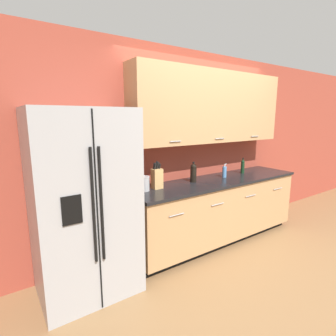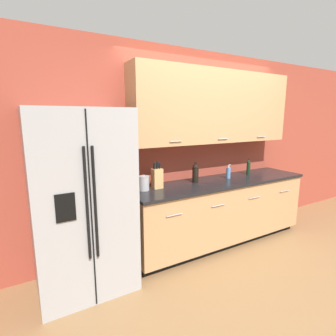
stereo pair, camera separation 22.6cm
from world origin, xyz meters
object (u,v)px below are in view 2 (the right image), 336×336
(refrigerator, at_px, (82,202))
(oil_bottle, at_px, (248,167))
(soap_dispenser, at_px, (228,173))
(knife_block, at_px, (157,178))
(steel_canister, at_px, (144,183))
(wine_bottle, at_px, (195,173))

(refrigerator, height_order, oil_bottle, refrigerator)
(soap_dispenser, distance_m, oil_bottle, 0.43)
(knife_block, xyz_separation_m, steel_canister, (-0.17, -0.00, -0.04))
(wine_bottle, bearing_deg, soap_dispenser, -4.92)
(refrigerator, xyz_separation_m, knife_block, (0.91, 0.13, 0.11))
(oil_bottle, relative_size, steel_canister, 1.27)
(steel_canister, bearing_deg, refrigerator, -170.32)
(wine_bottle, distance_m, oil_bottle, 0.97)
(oil_bottle, bearing_deg, knife_block, 179.98)
(refrigerator, distance_m, steel_canister, 0.75)
(knife_block, height_order, steel_canister, knife_block)
(soap_dispenser, bearing_deg, knife_block, 177.99)
(wine_bottle, height_order, soap_dispenser, wine_bottle)
(wine_bottle, height_order, steel_canister, wine_bottle)
(soap_dispenser, relative_size, steel_canister, 1.04)
(knife_block, bearing_deg, refrigerator, -172.10)
(refrigerator, bearing_deg, knife_block, 7.90)
(wine_bottle, distance_m, soap_dispenser, 0.54)
(refrigerator, xyz_separation_m, steel_canister, (0.73, 0.13, 0.07))
(refrigerator, relative_size, oil_bottle, 7.72)
(refrigerator, height_order, soap_dispenser, refrigerator)
(wine_bottle, bearing_deg, oil_bottle, -0.46)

